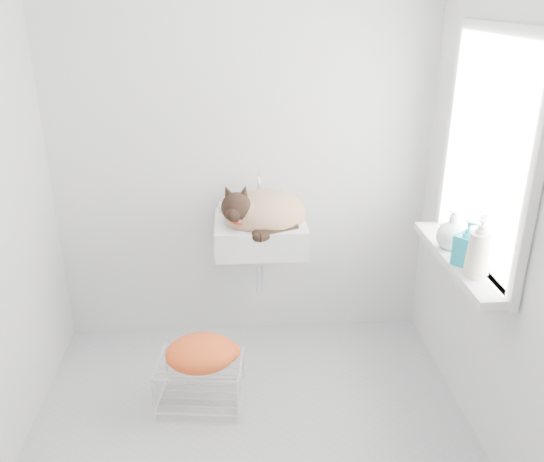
{
  "coord_description": "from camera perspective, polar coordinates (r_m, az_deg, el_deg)",
  "views": [
    {
      "loc": [
        -0.06,
        -2.18,
        2.01
      ],
      "look_at": [
        0.13,
        0.5,
        0.88
      ],
      "focal_mm": 37.47,
      "sensor_mm": 36.0,
      "label": 1
    }
  ],
  "objects": [
    {
      "name": "bottle_a",
      "position": [
        2.68,
        19.71,
        -4.31
      ],
      "size": [
        0.13,
        0.13,
        0.24
      ],
      "primitive_type": "imported",
      "rotation": [
        0.0,
        0.0,
        5.57
      ],
      "color": "white",
      "rests_on": "windowsill"
    },
    {
      "name": "sink",
      "position": [
        3.15,
        -1.22,
        1.16
      ],
      "size": [
        0.5,
        0.44,
        0.2
      ],
      "primitive_type": "cube",
      "color": "white",
      "rests_on": "back_wall"
    },
    {
      "name": "right_wall",
      "position": [
        2.58,
        22.81,
        3.88
      ],
      "size": [
        0.02,
        2.0,
        2.5
      ],
      "primitive_type": "cube",
      "color": "silver",
      "rests_on": "ground"
    },
    {
      "name": "bottle_c",
      "position": [
        2.93,
        17.45,
        -1.63
      ],
      "size": [
        0.2,
        0.2,
        0.19
      ],
      "primitive_type": "imported",
      "rotation": [
        0.0,
        0.0,
        3.67
      ],
      "color": "white",
      "rests_on": "windowsill"
    },
    {
      "name": "wire_rack",
      "position": [
        3.09,
        -7.23,
        -14.48
      ],
      "size": [
        0.46,
        0.35,
        0.26
      ],
      "primitive_type": "cube",
      "rotation": [
        0.0,
        0.0,
        -0.12
      ],
      "color": "silver",
      "rests_on": "floor"
    },
    {
      "name": "window_glass",
      "position": [
        2.72,
        21.05,
        7.26
      ],
      "size": [
        0.01,
        0.8,
        1.0
      ],
      "primitive_type": "cube",
      "color": "white",
      "rests_on": "right_wall"
    },
    {
      "name": "faucet",
      "position": [
        3.27,
        -1.41,
        4.6
      ],
      "size": [
        0.18,
        0.13,
        0.18
      ],
      "primitive_type": null,
      "color": "silver",
      "rests_on": "sink"
    },
    {
      "name": "window_frame",
      "position": [
        2.72,
        20.76,
        7.27
      ],
      "size": [
        0.04,
        0.9,
        1.1
      ],
      "primitive_type": "cube",
      "color": "white",
      "rests_on": "right_wall"
    },
    {
      "name": "bottle_b",
      "position": [
        2.78,
        18.73,
        -3.16
      ],
      "size": [
        0.14,
        0.14,
        0.21
      ],
      "primitive_type": "imported",
      "rotation": [
        0.0,
        0.0,
        0.67
      ],
      "color": "teal",
      "rests_on": "windowsill"
    },
    {
      "name": "towel",
      "position": [
        2.98,
        -7.11,
        -12.81
      ],
      "size": [
        0.38,
        0.28,
        0.15
      ],
      "primitive_type": "ellipsoid",
      "rotation": [
        0.0,
        0.0,
        0.06
      ],
      "color": "#DA6500",
      "rests_on": "wire_rack"
    },
    {
      "name": "cat",
      "position": [
        3.11,
        -1.0,
        1.75
      ],
      "size": [
        0.51,
        0.44,
        0.3
      ],
      "rotation": [
        0.0,
        0.0,
        0.16
      ],
      "color": "tan",
      "rests_on": "sink"
    },
    {
      "name": "floor",
      "position": [
        2.97,
        -2.02,
        -19.88
      ],
      "size": [
        2.2,
        2.0,
        0.02
      ],
      "primitive_type": "cube",
      "color": "#A9ADB3",
      "rests_on": "ground"
    },
    {
      "name": "windowsill",
      "position": [
        2.86,
        18.23,
        -2.75
      ],
      "size": [
        0.16,
        0.88,
        0.04
      ],
      "primitive_type": "cube",
      "color": "white",
      "rests_on": "right_wall"
    },
    {
      "name": "back_wall",
      "position": [
        3.27,
        -3.02,
        9.34
      ],
      "size": [
        2.2,
        0.02,
        2.5
      ],
      "primitive_type": "cube",
      "color": "silver",
      "rests_on": "ground"
    }
  ]
}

